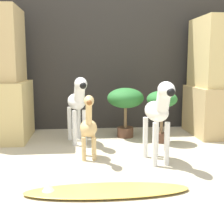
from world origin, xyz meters
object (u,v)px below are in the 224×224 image
object	(u,v)px
potted_palm_back	(162,103)
surfboard	(105,190)
zebra_left	(78,101)
giraffe_figurine	(89,125)
potted_palm_front	(125,101)
zebra_right	(159,111)

from	to	relation	value
potted_palm_back	surfboard	size ratio (longest dim) A/B	0.50
zebra_left	potted_palm_back	world-z (taller)	zebra_left
potted_palm_back	surfboard	xyz separation A→B (m)	(-0.64, -1.15, -0.37)
zebra_left	surfboard	world-z (taller)	zebra_left
potted_palm_back	surfboard	distance (m)	1.37
zebra_left	giraffe_figurine	distance (m)	0.53
potted_palm_front	surfboard	size ratio (longest dim) A/B	0.51
potted_palm_front	surfboard	xyz separation A→B (m)	(-0.32, -1.41, -0.36)
zebra_left	giraffe_figurine	xyz separation A→B (m)	(0.09, -0.50, -0.13)
surfboard	potted_palm_front	bearing A→B (deg)	77.24
zebra_right	potted_palm_back	world-z (taller)	zebra_right
zebra_right	giraffe_figurine	xyz separation A→B (m)	(-0.53, 0.16, -0.13)
zebra_right	potted_palm_back	xyz separation A→B (m)	(0.19, 0.62, -0.02)
giraffe_figurine	potted_palm_front	xyz separation A→B (m)	(0.40, 0.73, 0.10)
zebra_left	potted_palm_front	size ratio (longest dim) A/B	1.25
zebra_left	potted_palm_back	size ratio (longest dim) A/B	1.27
giraffe_figurine	potted_palm_back	distance (m)	0.87
surfboard	zebra_right	bearing A→B (deg)	49.30
zebra_right	surfboard	world-z (taller)	zebra_right
zebra_right	potted_palm_front	bearing A→B (deg)	98.52
zebra_right	potted_palm_back	distance (m)	0.65
zebra_right	surfboard	distance (m)	0.80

